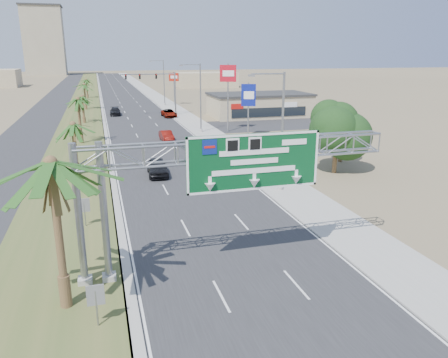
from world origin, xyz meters
TOP-DOWN VIEW (x-y plane):
  - road at (0.00, 110.00)m, footprint 12.00×300.00m
  - sidewalk_right at (8.50, 110.00)m, footprint 4.00×300.00m
  - median_grass at (-10.00, 110.00)m, footprint 7.00×300.00m
  - opposing_road at (-17.00, 110.00)m, footprint 8.00×300.00m
  - sign_gantry at (-1.06, 9.93)m, footprint 16.75×1.24m
  - palm_near at (-9.20, 8.00)m, footprint 5.70×5.70m
  - palm_row_b at (-9.50, 32.00)m, footprint 3.99×3.99m
  - palm_row_c at (-9.50, 48.00)m, footprint 3.99×3.99m
  - palm_row_d at (-9.50, 66.00)m, footprint 3.99×3.99m
  - palm_row_e at (-9.50, 85.00)m, footprint 3.99×3.99m
  - palm_row_f at (-9.50, 110.00)m, footprint 3.99×3.99m
  - streetlight_near at (7.30, 22.00)m, footprint 3.27×0.44m
  - streetlight_mid at (7.30, 52.00)m, footprint 3.27×0.44m
  - streetlight_far at (7.30, 88.00)m, footprint 3.27×0.44m
  - signal_mast at (5.17, 71.97)m, footprint 10.28×0.71m
  - store_building at (22.00, 66.00)m, footprint 18.00×10.00m
  - oak_near at (15.00, 26.00)m, footprint 4.50×4.50m
  - oak_far at (18.00, 30.00)m, footprint 3.50×3.50m
  - median_signback_a at (-7.80, 6.00)m, footprint 0.75×0.08m
  - median_signback_b at (-8.50, 18.00)m, footprint 0.75×0.08m
  - tower_distant at (-32.00, 250.00)m, footprint 20.00×16.00m
  - building_distant_right at (30.00, 140.00)m, footprint 20.00×12.00m
  - car_left_lane at (-2.00, 29.85)m, footprint 2.14×4.79m
  - car_mid_lane at (1.50, 46.82)m, footprint 1.62×4.20m
  - car_right_lane at (5.50, 69.62)m, footprint 2.50×5.09m
  - car_far at (-4.00, 74.84)m, footprint 2.13×4.87m
  - pole_sign_red_near at (11.55, 51.52)m, footprint 2.33×1.19m
  - pole_sign_blue at (13.00, 46.44)m, footprint 1.97×1.00m
  - pole_sign_red_far at (9.81, 88.49)m, footprint 2.14×1.14m

SIDE VIEW (x-z plane):
  - road at x=0.00m, z-range 0.00..0.02m
  - opposing_road at x=-17.00m, z-range 0.00..0.02m
  - sidewalk_right at x=8.50m, z-range 0.00..0.10m
  - median_grass at x=-10.00m, z-range 0.00..0.12m
  - car_mid_lane at x=1.50m, z-range 0.00..1.37m
  - car_right_lane at x=5.50m, z-range 0.00..1.39m
  - car_far at x=-4.00m, z-range 0.00..1.39m
  - car_left_lane at x=-2.00m, z-range 0.00..1.60m
  - median_signback_a at x=-7.80m, z-range 0.41..2.49m
  - median_signback_b at x=-8.50m, z-range 0.41..2.49m
  - store_building at x=22.00m, z-range 0.00..4.00m
  - building_distant_right at x=30.00m, z-range 0.00..5.00m
  - oak_far at x=18.00m, z-range 1.02..6.62m
  - palm_row_d at x=-9.50m, z-range 1.69..7.14m
  - oak_near at x=15.00m, z-range 1.13..7.93m
  - streetlight_near at x=7.30m, z-range -0.31..9.69m
  - streetlight_mid at x=7.30m, z-range -0.31..9.69m
  - streetlight_far at x=7.30m, z-range -0.31..9.69m
  - palm_row_f at x=-9.50m, z-range 1.83..7.58m
  - signal_mast at x=5.17m, z-range 0.85..8.85m
  - palm_row_b at x=-9.50m, z-range 1.93..7.87m
  - palm_row_e at x=-9.50m, z-range 2.02..8.16m
  - pole_sign_blue at x=13.00m, z-range 1.79..9.36m
  - palm_row_c at x=-9.50m, z-range 2.29..9.04m
  - pole_sign_red_far at x=9.81m, z-range 2.08..9.45m
  - sign_gantry at x=-1.06m, z-range 2.31..9.81m
  - palm_near at x=-9.20m, z-range 2.76..11.11m
  - pole_sign_red_near at x=11.55m, z-range 2.94..12.93m
  - tower_distant at x=-32.00m, z-range 0.00..35.00m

